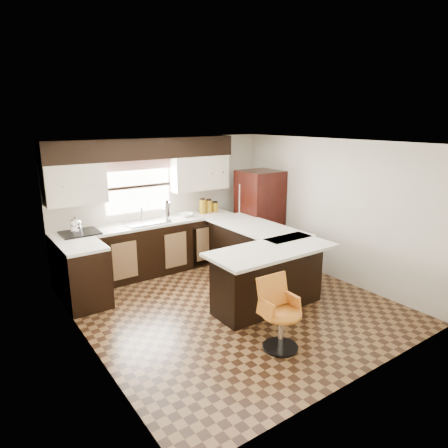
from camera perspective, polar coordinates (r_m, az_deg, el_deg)
floor at (r=6.14m, az=1.27°, el=-11.44°), size 4.40×4.40×0.00m
ceiling at (r=5.51m, az=1.42°, el=11.52°), size 4.40×4.40×0.00m
wall_back at (r=7.55m, az=-8.61°, el=3.07°), size 4.40×0.00×4.40m
wall_front at (r=4.24m, az=19.37°, el=-7.07°), size 4.40×0.00×4.40m
wall_left at (r=4.83m, az=-19.25°, el=-4.37°), size 0.00×4.40×4.40m
wall_right at (r=7.12m, az=15.10°, el=2.02°), size 0.00×4.40×4.40m
base_cab_back at (r=7.29m, az=-10.48°, el=-3.54°), size 3.30×0.60×0.90m
base_cab_left at (r=6.29m, az=-19.25°, el=-7.17°), size 0.60×0.70×0.90m
counter_back at (r=7.16m, az=-10.66°, el=0.05°), size 3.30×0.60×0.04m
counter_left at (r=6.14m, az=-19.62°, el=-3.07°), size 0.60×0.70×0.04m
soffit at (r=7.08m, az=-11.22°, el=10.53°), size 3.40×0.35×0.36m
upper_cab_left at (r=6.74m, az=-20.55°, el=5.38°), size 0.94×0.35×0.64m
upper_cab_right at (r=7.63m, az=-3.56°, el=7.30°), size 1.14×0.35×0.64m
window_pane at (r=7.26m, az=-12.18°, el=5.25°), size 1.20×0.02×0.90m
valance at (r=7.17m, az=-12.23°, el=8.28°), size 1.30×0.06×0.18m
sink at (r=7.11m, az=-10.97°, el=0.25°), size 0.75×0.45×0.03m
dishwasher at (r=7.51m, az=-2.61°, el=-2.92°), size 0.58×0.03×0.78m
cooktop at (r=6.75m, az=-19.89°, el=-1.19°), size 0.58×0.50×0.02m
peninsula_long at (r=6.93m, az=4.25°, el=-4.30°), size 0.60×1.95×0.90m
peninsula_return at (r=5.92m, az=6.27°, el=-7.78°), size 1.65×0.60×0.90m
counter_pen_long at (r=6.82m, az=4.65°, el=-0.47°), size 0.84×1.95×0.04m
counter_pen_return at (r=5.68m, az=6.85°, el=-3.70°), size 1.89×0.84×0.04m
refrigerator at (r=7.92m, az=5.10°, el=1.31°), size 0.75×0.72×1.75m
bar_chair at (r=4.94m, az=8.24°, el=-12.74°), size 0.50×0.50×0.89m
kettle at (r=6.70m, az=-20.45°, el=-0.11°), size 0.19×0.19×0.26m
percolator at (r=7.27m, az=-8.11°, el=1.86°), size 0.13×0.13×0.32m
mixing_bowl at (r=7.48m, az=-5.40°, el=1.31°), size 0.33×0.33×0.06m
canister_large at (r=7.65m, az=-3.09°, el=2.48°), size 0.12×0.12×0.27m
canister_med at (r=7.73m, az=-2.16°, el=2.50°), size 0.12×0.12×0.24m
canister_small at (r=7.81m, az=-1.31°, el=2.41°), size 0.12×0.12×0.18m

